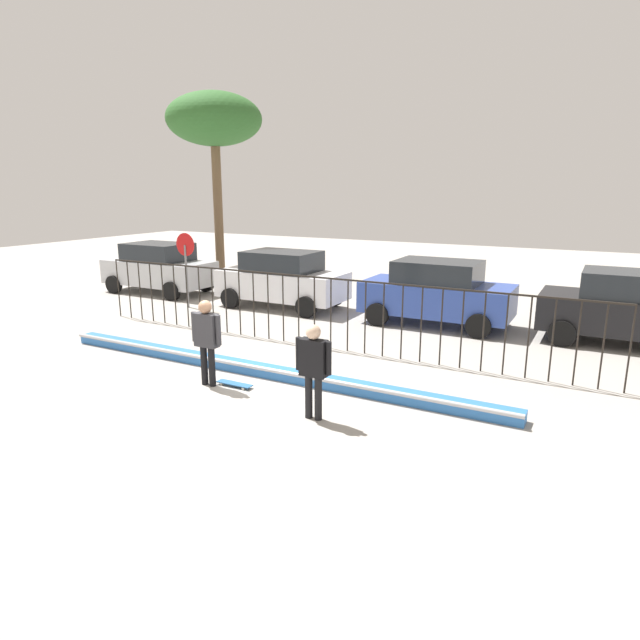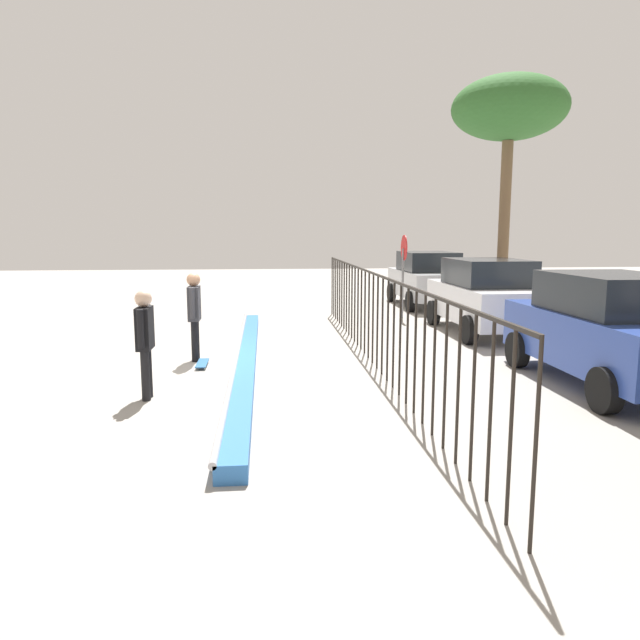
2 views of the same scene
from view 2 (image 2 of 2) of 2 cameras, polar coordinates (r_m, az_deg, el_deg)
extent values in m
plane|color=#9E9991|center=(11.57, -10.17, -4.46)|extent=(60.00, 60.00, 0.00)
cube|color=#2D6BB7|center=(11.51, -7.21, -3.90)|extent=(11.00, 0.36, 0.22)
cylinder|color=#B2B2B7|center=(11.49, -8.11, -3.38)|extent=(11.00, 0.09, 0.09)
cylinder|color=black|center=(18.43, 1.19, 3.35)|extent=(0.04, 0.04, 1.81)
cylinder|color=black|center=(17.97, 1.36, 3.22)|extent=(0.04, 0.04, 1.81)
cylinder|color=black|center=(17.51, 1.54, 3.07)|extent=(0.04, 0.04, 1.81)
cylinder|color=black|center=(17.05, 1.73, 2.92)|extent=(0.04, 0.04, 1.81)
cylinder|color=black|center=(16.59, 1.93, 2.77)|extent=(0.04, 0.04, 1.81)
cylinder|color=black|center=(16.13, 2.15, 2.60)|extent=(0.04, 0.04, 1.81)
cylinder|color=black|center=(15.67, 2.37, 2.42)|extent=(0.04, 0.04, 1.81)
cylinder|color=black|center=(15.21, 2.61, 2.23)|extent=(0.04, 0.04, 1.81)
cylinder|color=black|center=(14.75, 2.86, 2.03)|extent=(0.04, 0.04, 1.81)
cylinder|color=black|center=(14.29, 3.13, 1.82)|extent=(0.04, 0.04, 1.81)
cylinder|color=black|center=(13.83, 3.42, 1.59)|extent=(0.04, 0.04, 1.81)
cylinder|color=black|center=(13.37, 3.72, 1.35)|extent=(0.04, 0.04, 1.81)
cylinder|color=black|center=(12.92, 4.05, 1.09)|extent=(0.04, 0.04, 1.81)
cylinder|color=black|center=(12.46, 4.40, 0.81)|extent=(0.04, 0.04, 1.81)
cylinder|color=black|center=(12.01, 4.78, 0.51)|extent=(0.04, 0.04, 1.81)
cylinder|color=black|center=(11.55, 5.19, 0.18)|extent=(0.04, 0.04, 1.81)
cylinder|color=black|center=(11.10, 5.63, -0.17)|extent=(0.04, 0.04, 1.81)
cylinder|color=black|center=(10.65, 6.11, -0.55)|extent=(0.04, 0.04, 1.81)
cylinder|color=black|center=(10.20, 6.63, -0.97)|extent=(0.04, 0.04, 1.81)
cylinder|color=black|center=(9.75, 7.20, -1.42)|extent=(0.04, 0.04, 1.81)
cylinder|color=black|center=(9.30, 7.83, -1.92)|extent=(0.04, 0.04, 1.81)
cylinder|color=black|center=(8.85, 8.52, -2.46)|extent=(0.04, 0.04, 1.81)
cylinder|color=black|center=(8.41, 9.28, -3.06)|extent=(0.04, 0.04, 1.81)
cylinder|color=black|center=(7.97, 10.13, -3.73)|extent=(0.04, 0.04, 1.81)
cylinder|color=black|center=(7.53, 11.07, -4.48)|extent=(0.04, 0.04, 1.81)
cylinder|color=black|center=(7.10, 12.14, -5.32)|extent=(0.04, 0.04, 1.81)
cylinder|color=black|center=(6.67, 13.35, -6.26)|extent=(0.04, 0.04, 1.81)
cylinder|color=black|center=(6.25, 14.73, -7.33)|extent=(0.04, 0.04, 1.81)
cylinder|color=black|center=(5.83, 16.31, -8.55)|extent=(0.04, 0.04, 1.81)
cylinder|color=black|center=(5.42, 18.15, -9.94)|extent=(0.04, 0.04, 1.81)
cylinder|color=black|center=(5.02, 20.31, -11.55)|extent=(0.04, 0.04, 1.81)
cube|color=black|center=(11.46, 5.25, 4.55)|extent=(14.00, 0.04, 0.04)
cylinder|color=black|center=(12.15, -12.02, -1.89)|extent=(0.14, 0.14, 0.83)
cylinder|color=black|center=(11.96, -12.13, -2.06)|extent=(0.14, 0.14, 0.83)
cube|color=#333338|center=(11.94, -12.19, 1.60)|extent=(0.50, 0.22, 0.69)
sphere|color=#A87A5B|center=(11.90, -12.26, 3.88)|extent=(0.27, 0.27, 0.27)
cylinder|color=#333338|center=(12.24, -12.03, 1.94)|extent=(0.11, 0.11, 0.61)
cylinder|color=#333338|center=(11.64, -12.37, 1.59)|extent=(0.11, 0.11, 0.61)
cube|color=#26598C|center=(11.60, -11.43, -4.14)|extent=(0.80, 0.20, 0.02)
cylinder|color=silver|center=(11.34, -11.18, -4.61)|extent=(0.05, 0.03, 0.05)
cylinder|color=silver|center=(11.36, -11.94, -4.62)|extent=(0.05, 0.03, 0.05)
cylinder|color=silver|center=(11.87, -10.93, -4.02)|extent=(0.05, 0.03, 0.05)
cylinder|color=silver|center=(11.88, -11.65, -4.02)|extent=(0.05, 0.03, 0.05)
cylinder|color=black|center=(9.60, -16.46, -4.95)|extent=(0.13, 0.13, 0.79)
cylinder|color=black|center=(9.42, -16.68, -5.21)|extent=(0.13, 0.13, 0.79)
cube|color=black|center=(9.37, -16.76, -0.77)|extent=(0.48, 0.21, 0.66)
sphere|color=beige|center=(9.31, -16.88, 2.01)|extent=(0.26, 0.26, 0.26)
cylinder|color=black|center=(9.65, -16.43, -0.28)|extent=(0.10, 0.10, 0.59)
cylinder|color=black|center=(9.08, -17.12, -0.85)|extent=(0.10, 0.10, 0.59)
cube|color=#B7BABF|center=(20.87, 10.42, 3.52)|extent=(4.30, 1.90, 0.90)
cube|color=#1E2328|center=(20.81, 10.48, 5.65)|extent=(2.36, 1.71, 0.66)
cylinder|color=black|center=(19.81, 14.18, 1.82)|extent=(0.68, 0.22, 0.68)
cylinder|color=black|center=(19.26, 8.85, 1.80)|extent=(0.68, 0.22, 0.68)
cylinder|color=black|center=(22.57, 11.71, 2.71)|extent=(0.68, 0.22, 0.68)
cylinder|color=black|center=(22.09, 6.99, 2.69)|extent=(0.68, 0.22, 0.68)
cube|color=silver|center=(15.60, 15.92, 1.65)|extent=(4.30, 1.90, 0.90)
cube|color=#1E2328|center=(15.53, 16.04, 4.51)|extent=(2.36, 1.71, 0.66)
cylinder|color=black|center=(14.72, 21.36, -0.78)|extent=(0.68, 0.22, 0.68)
cylinder|color=black|center=(13.97, 14.38, -0.93)|extent=(0.68, 0.22, 0.68)
cylinder|color=black|center=(17.35, 17.04, 0.78)|extent=(0.68, 0.22, 0.68)
cylinder|color=black|center=(16.72, 11.01, 0.71)|extent=(0.68, 0.22, 0.68)
cube|color=#2D479E|center=(10.97, 26.47, -1.74)|extent=(4.30, 1.90, 0.90)
cube|color=#1E2328|center=(10.87, 26.74, 2.31)|extent=(2.37, 1.71, 0.66)
cylinder|color=black|center=(9.35, 26.03, -6.19)|extent=(0.68, 0.22, 0.68)
cylinder|color=black|center=(12.77, 26.52, -2.46)|extent=(0.68, 0.22, 0.68)
cylinder|color=black|center=(11.88, 18.71, -2.77)|extent=(0.68, 0.22, 0.68)
cylinder|color=slate|center=(17.79, 8.07, 3.56)|extent=(0.07, 0.07, 2.10)
cylinder|color=red|center=(17.74, 8.21, 7.00)|extent=(0.76, 0.02, 0.76)
cylinder|color=brown|center=(20.34, 17.52, 8.66)|extent=(0.36, 0.36, 5.50)
ellipsoid|color=#2D6028|center=(20.71, 18.01, 19.10)|extent=(3.66, 3.66, 2.02)
camera|label=1|loc=(10.84, -70.41, 10.31)|focal=30.53mm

